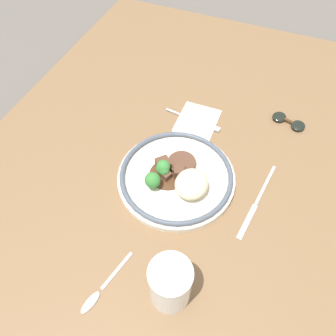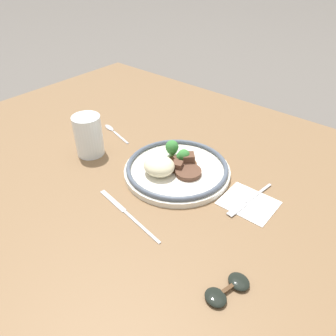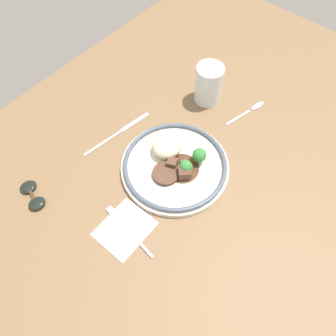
{
  "view_description": "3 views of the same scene",
  "coord_description": "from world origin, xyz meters",
  "px_view_note": "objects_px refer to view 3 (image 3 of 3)",
  "views": [
    {
      "loc": [
        0.4,
        0.15,
        0.71
      ],
      "look_at": [
        -0.03,
        -0.02,
        0.08
      ],
      "focal_mm": 35.0,
      "sensor_mm": 36.0,
      "label": 1
    },
    {
      "loc": [
        -0.47,
        0.56,
        0.57
      ],
      "look_at": [
        -0.03,
        0.03,
        0.08
      ],
      "focal_mm": 35.0,
      "sensor_mm": 36.0,
      "label": 2
    },
    {
      "loc": [
        -0.39,
        -0.28,
        0.79
      ],
      "look_at": [
        -0.05,
        0.0,
        0.07
      ],
      "focal_mm": 35.0,
      "sensor_mm": 36.0,
      "label": 3
    }
  ],
  "objects_px": {
    "fork": "(125,226)",
    "sunglasses": "(32,195)",
    "plate": "(174,163)",
    "spoon": "(253,109)",
    "knife": "(120,132)",
    "juice_glass": "(208,86)"
  },
  "relations": [
    {
      "from": "fork",
      "to": "sunglasses",
      "type": "bearing_deg",
      "value": 28.66
    },
    {
      "from": "plate",
      "to": "spoon",
      "type": "relative_size",
      "value": 1.94
    },
    {
      "from": "plate",
      "to": "spoon",
      "type": "distance_m",
      "value": 0.31
    },
    {
      "from": "plate",
      "to": "knife",
      "type": "distance_m",
      "value": 0.19
    },
    {
      "from": "plate",
      "to": "sunglasses",
      "type": "height_order",
      "value": "plate"
    },
    {
      "from": "juice_glass",
      "to": "sunglasses",
      "type": "xyz_separation_m",
      "value": [
        -0.55,
        0.14,
        -0.05
      ]
    },
    {
      "from": "plate",
      "to": "knife",
      "type": "height_order",
      "value": "plate"
    },
    {
      "from": "juice_glass",
      "to": "sunglasses",
      "type": "height_order",
      "value": "juice_glass"
    },
    {
      "from": "knife",
      "to": "juice_glass",
      "type": "bearing_deg",
      "value": -14.25
    },
    {
      "from": "fork",
      "to": "knife",
      "type": "height_order",
      "value": "fork"
    },
    {
      "from": "juice_glass",
      "to": "sunglasses",
      "type": "distance_m",
      "value": 0.57
    },
    {
      "from": "plate",
      "to": "sunglasses",
      "type": "relative_size",
      "value": 2.81
    },
    {
      "from": "juice_glass",
      "to": "knife",
      "type": "distance_m",
      "value": 0.29
    },
    {
      "from": "fork",
      "to": "sunglasses",
      "type": "height_order",
      "value": "sunglasses"
    },
    {
      "from": "knife",
      "to": "sunglasses",
      "type": "height_order",
      "value": "sunglasses"
    },
    {
      "from": "fork",
      "to": "knife",
      "type": "bearing_deg",
      "value": -35.63
    },
    {
      "from": "juice_glass",
      "to": "spoon",
      "type": "xyz_separation_m",
      "value": [
        0.06,
        -0.13,
        -0.05
      ]
    },
    {
      "from": "plate",
      "to": "fork",
      "type": "relative_size",
      "value": 1.69
    },
    {
      "from": "spoon",
      "to": "juice_glass",
      "type": "bearing_deg",
      "value": 127.1
    },
    {
      "from": "fork",
      "to": "sunglasses",
      "type": "distance_m",
      "value": 0.25
    },
    {
      "from": "juice_glass",
      "to": "knife",
      "type": "xyz_separation_m",
      "value": [
        -0.27,
        0.11,
        -0.05
      ]
    },
    {
      "from": "spoon",
      "to": "sunglasses",
      "type": "xyz_separation_m",
      "value": [
        -0.61,
        0.27,
        0.0
      ]
    }
  ]
}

